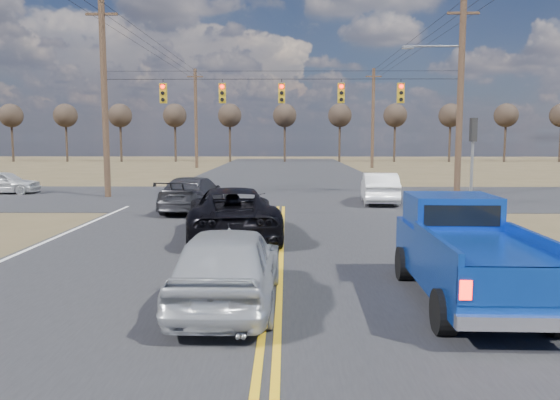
{
  "coord_description": "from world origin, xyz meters",
  "views": [
    {
      "loc": [
        0.26,
        -9.96,
        3.05
      ],
      "look_at": [
        0.09,
        3.66,
        1.5
      ],
      "focal_mm": 35.0,
      "sensor_mm": 36.0,
      "label": 1
    }
  ],
  "objects_px": {
    "silver_suv": "(228,265)",
    "cross_car_west": "(4,182)",
    "dgrey_car_queue": "(194,194)",
    "white_car_queue": "(379,188)",
    "pickup_truck": "(467,253)",
    "black_suv": "(232,212)"
  },
  "relations": [
    {
      "from": "cross_car_west",
      "to": "pickup_truck",
      "type": "bearing_deg",
      "value": -136.2
    },
    {
      "from": "pickup_truck",
      "to": "cross_car_west",
      "type": "relative_size",
      "value": 1.36
    },
    {
      "from": "dgrey_car_queue",
      "to": "silver_suv",
      "type": "bearing_deg",
      "value": 108.47
    },
    {
      "from": "pickup_truck",
      "to": "silver_suv",
      "type": "relative_size",
      "value": 1.15
    },
    {
      "from": "silver_suv",
      "to": "white_car_queue",
      "type": "distance_m",
      "value": 16.69
    },
    {
      "from": "black_suv",
      "to": "cross_car_west",
      "type": "distance_m",
      "value": 18.96
    },
    {
      "from": "dgrey_car_queue",
      "to": "pickup_truck",
      "type": "bearing_deg",
      "value": 126.06
    },
    {
      "from": "white_car_queue",
      "to": "cross_car_west",
      "type": "xyz_separation_m",
      "value": [
        -19.82,
        4.08,
        -0.08
      ]
    },
    {
      "from": "silver_suv",
      "to": "black_suv",
      "type": "relative_size",
      "value": 0.79
    },
    {
      "from": "silver_suv",
      "to": "cross_car_west",
      "type": "xyz_separation_m",
      "value": [
        -14.42,
        19.87,
        -0.12
      ]
    },
    {
      "from": "pickup_truck",
      "to": "silver_suv",
      "type": "xyz_separation_m",
      "value": [
        -4.42,
        -0.36,
        -0.16
      ]
    },
    {
      "from": "pickup_truck",
      "to": "silver_suv",
      "type": "bearing_deg",
      "value": -173.75
    },
    {
      "from": "pickup_truck",
      "to": "white_car_queue",
      "type": "bearing_deg",
      "value": 87.93
    },
    {
      "from": "pickup_truck",
      "to": "dgrey_car_queue",
      "type": "bearing_deg",
      "value": 121.47
    },
    {
      "from": "white_car_queue",
      "to": "dgrey_car_queue",
      "type": "relative_size",
      "value": 0.87
    },
    {
      "from": "white_car_queue",
      "to": "cross_car_west",
      "type": "bearing_deg",
      "value": -6.73
    },
    {
      "from": "black_suv",
      "to": "white_car_queue",
      "type": "relative_size",
      "value": 1.29
    },
    {
      "from": "black_suv",
      "to": "dgrey_car_queue",
      "type": "relative_size",
      "value": 1.13
    },
    {
      "from": "silver_suv",
      "to": "white_car_queue",
      "type": "bearing_deg",
      "value": -107.94
    },
    {
      "from": "pickup_truck",
      "to": "cross_car_west",
      "type": "xyz_separation_m",
      "value": [
        -18.83,
        19.51,
        -0.28
      ]
    },
    {
      "from": "white_car_queue",
      "to": "cross_car_west",
      "type": "distance_m",
      "value": 20.23
    },
    {
      "from": "pickup_truck",
      "to": "dgrey_car_queue",
      "type": "distance_m",
      "value": 14.54
    }
  ]
}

